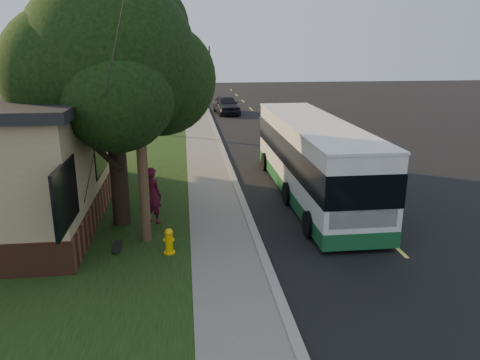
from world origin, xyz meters
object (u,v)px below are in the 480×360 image
at_px(skateboarder, 152,195).
at_px(dumpster, 23,187).
at_px(utility_pole, 137,86).
at_px(skateboard_main, 117,247).
at_px(distant_car, 226,105).
at_px(bare_tree_far, 173,88).
at_px(transit_bus, 312,157).
at_px(leafy_tree, 112,64).
at_px(traffic_signal, 210,71).
at_px(bare_tree_near, 161,102).
at_px(fire_hydrant, 169,241).

relative_size(skateboarder, dumpster, 1.09).
xyz_separation_m(utility_pole, dumpster, (-4.75, 4.02, -3.95)).
bearing_deg(dumpster, skateboard_main, -48.95).
relative_size(dumpster, distant_car, 0.38).
relative_size(bare_tree_far, transit_bus, 0.37).
bearing_deg(transit_bus, leafy_tree, -162.91).
height_order(transit_bus, skateboarder, transit_bus).
bearing_deg(traffic_signal, distant_car, -81.48).
bearing_deg(dumpster, distant_car, 66.81).
bearing_deg(skateboard_main, utility_pole, 33.68).
height_order(bare_tree_far, skateboard_main, bare_tree_far).
height_order(leafy_tree, bare_tree_near, leafy_tree).
height_order(bare_tree_far, dumpster, bare_tree_far).
bearing_deg(utility_pole, bare_tree_far, 89.40).
bearing_deg(traffic_signal, bare_tree_far, -131.19).
distance_m(leafy_tree, traffic_signal, 31.76).
xyz_separation_m(leafy_tree, dumpster, (-3.89, 2.36, -4.48)).
xyz_separation_m(traffic_signal, distant_car, (1.00, -6.68, -2.40)).
bearing_deg(utility_pole, dumpster, 139.81).
bearing_deg(bare_tree_far, leafy_tree, -92.45).
bearing_deg(bare_tree_far, dumpster, -101.44).
distance_m(fire_hydrant, utility_pole, 4.37).
bearing_deg(leafy_tree, traffic_signal, 81.53).
bearing_deg(leafy_tree, dumpster, 148.74).
bearing_deg(leafy_tree, utility_pole, -62.40).
distance_m(leafy_tree, bare_tree_far, 27.56).
relative_size(traffic_signal, transit_bus, 0.50).
relative_size(bare_tree_near, skateboard_main, 5.04).
height_order(bare_tree_near, bare_tree_far, bare_tree_near).
bearing_deg(bare_tree_near, skateboard_main, -91.96).
bearing_deg(distant_car, fire_hydrant, -103.95).
bearing_deg(bare_tree_near, utility_pole, -89.34).
xyz_separation_m(bare_tree_far, traffic_signal, (3.50, 4.00, 1.16)).
height_order(utility_pole, leafy_tree, utility_pole).
height_order(bare_tree_near, traffic_signal, traffic_signal).
bearing_deg(leafy_tree, skateboarder, -10.60).
bearing_deg(fire_hydrant, utility_pole, 125.38).
xyz_separation_m(bare_tree_near, traffic_signal, (4.00, 16.00, 1.01)).
distance_m(transit_bus, distant_car, 22.59).
bearing_deg(skateboarder, fire_hydrant, 137.98).
distance_m(bare_tree_near, dumpster, 13.85).
bearing_deg(fire_hydrant, bare_tree_near, 92.86).
distance_m(bare_tree_far, distant_car, 5.38).
bearing_deg(utility_pole, skateboarder, 84.99).
bearing_deg(skateboarder, skateboard_main, 99.98).
distance_m(leafy_tree, dumpster, 6.39).
height_order(skateboarder, skateboard_main, skateboarder).
bearing_deg(traffic_signal, dumpster, -106.45).
xyz_separation_m(fire_hydrant, traffic_signal, (3.10, 34.00, 2.73)).
distance_m(skateboard_main, dumpster, 6.05).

